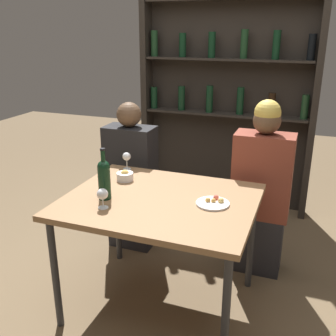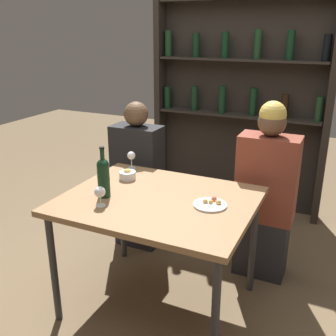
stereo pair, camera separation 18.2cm
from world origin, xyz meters
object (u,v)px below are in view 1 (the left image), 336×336
(wine_bottle, at_px, (104,177))
(seated_person_left, at_px, (131,181))
(wine_glass_1, at_px, (127,157))
(food_plate_0, at_px, (213,203))
(wine_glass_0, at_px, (102,195))
(snack_bowl, at_px, (125,176))
(seated_person_right, at_px, (261,193))

(wine_bottle, xyz_separation_m, seated_person_left, (-0.20, 0.76, -0.34))
(wine_glass_1, xyz_separation_m, food_plate_0, (0.74, -0.37, -0.08))
(wine_glass_0, bearing_deg, wine_glass_1, 104.09)
(wine_bottle, relative_size, snack_bowl, 2.83)
(seated_person_right, bearing_deg, wine_glass_1, -165.41)
(seated_person_right, bearing_deg, wine_bottle, -137.64)
(food_plate_0, bearing_deg, wine_glass_0, -154.89)
(seated_person_left, bearing_deg, snack_bowl, -68.63)
(wine_bottle, xyz_separation_m, food_plate_0, (0.63, 0.15, -0.13))
(seated_person_right, bearing_deg, wine_glass_0, -131.46)
(wine_bottle, bearing_deg, snack_bowl, 93.87)
(wine_glass_1, relative_size, seated_person_left, 0.11)
(wine_glass_1, bearing_deg, food_plate_0, -26.42)
(wine_glass_0, bearing_deg, wine_bottle, 113.88)
(wine_glass_0, distance_m, seated_person_right, 1.20)
(wine_bottle, xyz_separation_m, wine_glass_0, (0.05, -0.12, -0.05))
(snack_bowl, bearing_deg, wine_glass_1, 112.63)
(wine_glass_0, height_order, seated_person_left, seated_person_left)
(wine_glass_0, xyz_separation_m, food_plate_0, (0.58, 0.27, -0.07))
(wine_glass_0, relative_size, wine_glass_1, 0.93)
(food_plate_0, distance_m, snack_bowl, 0.68)
(wine_bottle, bearing_deg, wine_glass_0, -66.12)
(wine_glass_1, xyz_separation_m, seated_person_left, (-0.09, 0.25, -0.29))
(food_plate_0, bearing_deg, seated_person_right, 71.76)
(wine_bottle, bearing_deg, seated_person_right, 42.36)
(food_plate_0, relative_size, seated_person_right, 0.15)
(wine_glass_0, relative_size, food_plate_0, 0.61)
(wine_glass_1, bearing_deg, seated_person_left, 110.29)
(wine_bottle, relative_size, seated_person_left, 0.26)
(food_plate_0, height_order, seated_person_left, seated_person_left)
(wine_glass_0, bearing_deg, seated_person_left, 105.85)
(snack_bowl, bearing_deg, food_plate_0, -14.03)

